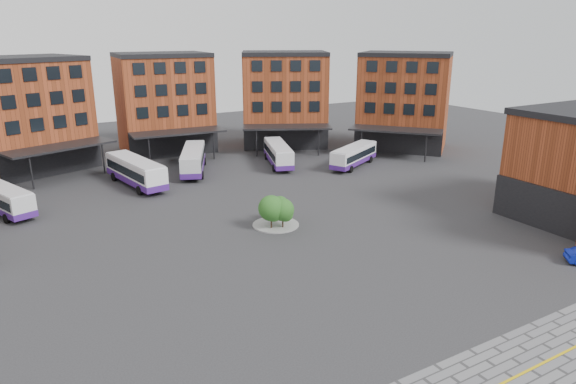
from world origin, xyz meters
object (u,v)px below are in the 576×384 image
bus_d (193,159)px  bus_e (278,154)px  tree_island (277,210)px  bus_f (354,155)px  bus_b (2,198)px  bus_c (136,171)px

bus_d → bus_e: bus_d is taller
tree_island → bus_d: bearing=89.3°
bus_d → bus_f: bus_d is taller
bus_e → bus_f: 10.31m
bus_b → bus_c: (14.08, 2.84, 0.24)m
tree_island → bus_e: size_ratio=0.41×
bus_b → bus_c: bus_c is taller
bus_c → bus_f: bearing=-20.7°
bus_e → bus_b: bearing=-155.6°
bus_b → bus_f: bearing=-23.8°
bus_f → bus_c: bearing=-128.9°
bus_d → bus_c: bearing=-139.1°
bus_b → bus_d: (22.15, 5.31, 0.16)m
bus_c → bus_d: bearing=7.8°
bus_c → bus_d: size_ratio=1.06×
bus_b → bus_c: size_ratio=0.86×
bus_c → bus_e: 19.41m
bus_d → bus_e: size_ratio=1.05×
tree_island → bus_d: size_ratio=0.39×
bus_d → bus_b: bearing=-142.6°
bus_e → bus_f: (8.53, -5.80, -0.09)m
tree_island → bus_c: bearing=110.9°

